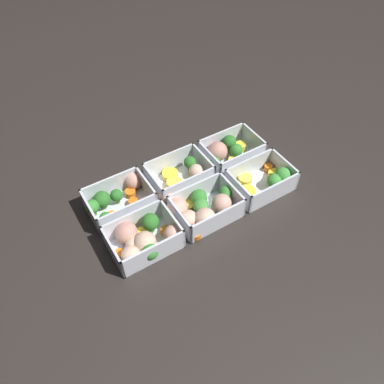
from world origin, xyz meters
name	(u,v)px	position (x,y,z in m)	size (l,w,h in m)	color
ground_plane	(192,198)	(0.00, 0.00, 0.00)	(4.00, 4.00, 0.00)	#282321
container_near_left	(227,152)	(-0.15, -0.07, 0.03)	(0.15, 0.10, 0.06)	silver
container_near_center	(179,178)	(0.00, -0.05, 0.02)	(0.15, 0.12, 0.06)	silver
container_near_right	(117,200)	(0.16, -0.07, 0.02)	(0.16, 0.13, 0.06)	silver
container_far_left	(264,182)	(-0.17, 0.06, 0.02)	(0.16, 0.11, 0.06)	silver
container_far_center	(201,209)	(0.01, 0.06, 0.03)	(0.16, 0.13, 0.06)	silver
container_far_right	(143,239)	(0.16, 0.06, 0.03)	(0.16, 0.12, 0.06)	silver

